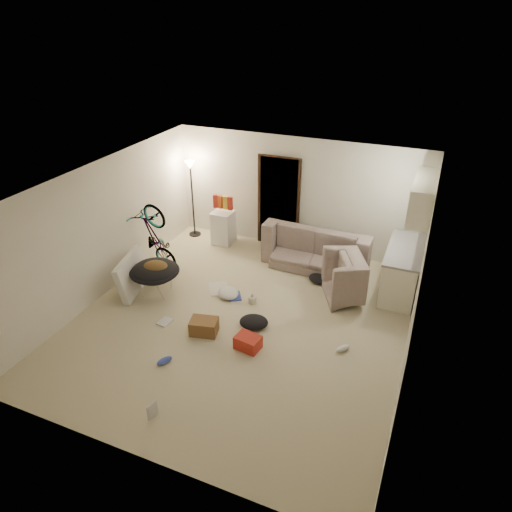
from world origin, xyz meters
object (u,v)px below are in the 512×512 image
at_px(drink_case_a, 204,326).
at_px(sofa, 318,249).
at_px(bicycle, 157,252).
at_px(tv_box, 133,274).
at_px(armchair, 360,282).
at_px(saucer_chair, 155,275).
at_px(juicer, 252,299).
at_px(floor_lamp, 191,183).
at_px(kitchen_counter, 402,271).
at_px(drink_case_b, 248,342).
at_px(mini_fridge, 223,227).

bearing_deg(drink_case_a, sofa, 56.84).
xyz_separation_m(bicycle, tv_box, (0.00, -0.86, -0.06)).
bearing_deg(armchair, saucer_chair, 84.73).
xyz_separation_m(sofa, juicer, (-0.70, -1.91, -0.24)).
bearing_deg(bicycle, sofa, -53.32).
distance_m(bicycle, tv_box, 0.86).
xyz_separation_m(floor_lamp, armchair, (4.15, -1.14, -0.99)).
height_order(floor_lamp, kitchen_counter, floor_lamp).
distance_m(floor_lamp, drink_case_a, 3.95).
xyz_separation_m(bicycle, drink_case_b, (2.70, -1.58, -0.30)).
distance_m(tv_box, juicer, 2.34).
relative_size(armchair, saucer_chair, 1.06).
bearing_deg(kitchen_counter, tv_box, -157.97).
distance_m(kitchen_counter, saucer_chair, 4.65).
xyz_separation_m(floor_lamp, mini_fridge, (0.82, -0.10, -0.92)).
bearing_deg(drink_case_b, floor_lamp, 139.71).
bearing_deg(drink_case_a, mini_fridge, 97.33).
distance_m(armchair, bicycle, 4.10).
xyz_separation_m(sofa, bicycle, (-2.98, -1.51, 0.08)).
xyz_separation_m(armchair, drink_case_b, (-1.35, -2.16, -0.21)).
distance_m(armchair, mini_fridge, 3.49).
bearing_deg(floor_lamp, mini_fridge, -6.96).
distance_m(kitchen_counter, bicycle, 4.85).
bearing_deg(mini_fridge, kitchen_counter, -6.56).
height_order(drink_case_b, juicer, drink_case_b).
xyz_separation_m(floor_lamp, bicycle, (0.10, -1.71, -0.90)).
distance_m(sofa, armchair, 1.43).
xyz_separation_m(floor_lamp, drink_case_a, (1.97, -3.21, -1.18)).
distance_m(floor_lamp, sofa, 3.24).
bearing_deg(floor_lamp, tv_box, -87.77).
distance_m(sofa, drink_case_b, 3.11).
height_order(tv_box, drink_case_b, tv_box).
bearing_deg(tv_box, kitchen_counter, 9.73).
distance_m(saucer_chair, tv_box, 0.47).
distance_m(kitchen_counter, drink_case_a, 3.86).
height_order(bicycle, drink_case_a, bicycle).
bearing_deg(drink_case_a, floor_lamp, 108.56).
height_order(kitchen_counter, drink_case_a, kitchen_counter).
bearing_deg(kitchen_counter, drink_case_b, -127.47).
bearing_deg(mini_fridge, floor_lamp, 174.29).
height_order(sofa, tv_box, tv_box).
bearing_deg(drink_case_a, saucer_chair, 139.70).
bearing_deg(bicycle, saucer_chair, -139.67).
distance_m(tv_box, drink_case_b, 2.81).
bearing_deg(armchair, mini_fridge, 46.94).
distance_m(sofa, tv_box, 3.80).
bearing_deg(tv_box, juicer, -0.99).
relative_size(kitchen_counter, juicer, 7.10).
bearing_deg(tv_box, bicycle, 77.70).
xyz_separation_m(floor_lamp, juicer, (2.38, -2.11, -1.22)).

